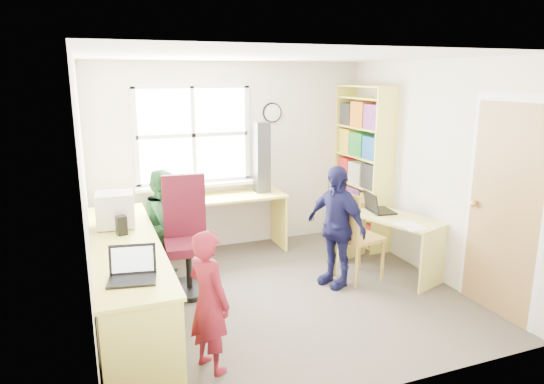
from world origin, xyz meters
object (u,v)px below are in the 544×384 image
(laptop_left, at_px, (132,271))
(person_green, at_px, (166,224))
(wooden_chair, at_px, (354,233))
(potted_plant, at_px, (192,185))
(swivel_chair, at_px, (187,242))
(crt_monitor, at_px, (115,210))
(right_desk, at_px, (391,232))
(cd_tower, at_px, (262,158))
(person_navy, at_px, (336,226))
(l_desk, at_px, (154,284))
(person_red, at_px, (209,301))
(bookshelf, at_px, (362,170))
(laptop_right, at_px, (377,207))

(laptop_left, relative_size, person_green, 0.32)
(wooden_chair, xyz_separation_m, potted_plant, (-1.49, 1.37, 0.36))
(wooden_chair, bearing_deg, laptop_left, -170.43)
(swivel_chair, height_order, laptop_left, swivel_chair)
(crt_monitor, bearing_deg, potted_plant, 47.07)
(right_desk, height_order, cd_tower, cd_tower)
(cd_tower, xyz_separation_m, person_navy, (0.33, -1.39, -0.54))
(right_desk, bearing_deg, swivel_chair, 151.12)
(l_desk, distance_m, crt_monitor, 1.01)
(l_desk, distance_m, person_red, 0.78)
(laptop_left, bearing_deg, bookshelf, 41.86)
(laptop_right, xyz_separation_m, person_red, (-2.33, -1.32, -0.17))
(l_desk, xyz_separation_m, right_desk, (2.72, 0.41, 0.03))
(wooden_chair, relative_size, potted_plant, 3.14)
(right_desk, bearing_deg, laptop_left, 178.17)
(wooden_chair, xyz_separation_m, laptop_left, (-2.41, -0.87, 0.26))
(bookshelf, bearing_deg, laptop_left, -148.09)
(bookshelf, relative_size, cd_tower, 2.32)
(l_desk, height_order, swivel_chair, swivel_chair)
(potted_plant, relative_size, person_red, 0.29)
(wooden_chair, relative_size, laptop_left, 2.60)
(person_red, bearing_deg, bookshelf, -75.72)
(swivel_chair, height_order, crt_monitor, swivel_chair)
(l_desk, relative_size, laptop_right, 7.78)
(crt_monitor, relative_size, cd_tower, 0.42)
(right_desk, relative_size, person_green, 1.04)
(bookshelf, height_order, wooden_chair, bookshelf)
(cd_tower, bearing_deg, person_red, -120.48)
(right_desk, height_order, wooden_chair, wooden_chair)
(laptop_right, relative_size, person_red, 0.34)
(laptop_left, xyz_separation_m, potted_plant, (0.93, 2.24, 0.11))
(right_desk, distance_m, swivel_chair, 2.30)
(bookshelf, relative_size, crt_monitor, 5.49)
(person_green, bearing_deg, laptop_left, -161.79)
(crt_monitor, distance_m, cd_tower, 2.08)
(right_desk, distance_m, person_navy, 0.78)
(crt_monitor, xyz_separation_m, person_red, (0.55, -1.56, -0.37))
(person_green, bearing_deg, laptop_right, -69.18)
(person_red, relative_size, person_green, 0.91)
(bookshelf, xyz_separation_m, crt_monitor, (-3.19, -0.61, -0.07))
(bookshelf, relative_size, wooden_chair, 2.07)
(crt_monitor, xyz_separation_m, person_green, (0.53, 0.35, -0.31))
(person_red, bearing_deg, crt_monitor, -5.67)
(laptop_right, height_order, person_red, person_red)
(right_desk, xyz_separation_m, laptop_right, (-0.07, 0.21, 0.24))
(laptop_right, height_order, potted_plant, potted_plant)
(bookshelf, xyz_separation_m, person_red, (-2.64, -2.17, -0.44))
(laptop_right, distance_m, cd_tower, 1.58)
(person_navy, bearing_deg, wooden_chair, 75.27)
(l_desk, bearing_deg, person_red, -65.61)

